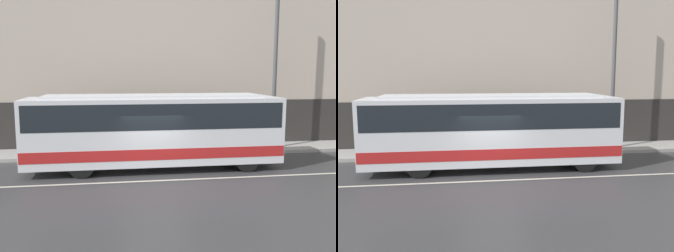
# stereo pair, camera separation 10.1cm
# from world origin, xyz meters

# --- Properties ---
(ground_plane) EXTENTS (60.00, 60.00, 0.00)m
(ground_plane) POSITION_xyz_m (0.00, 0.00, 0.00)
(ground_plane) COLOR #38383A
(sidewalk) EXTENTS (60.00, 2.41, 0.17)m
(sidewalk) POSITION_xyz_m (0.00, 5.20, 0.08)
(sidewalk) COLOR #A09E99
(sidewalk) RESTS_ON ground_plane
(building_facade) EXTENTS (60.00, 0.35, 10.62)m
(building_facade) POSITION_xyz_m (0.00, 6.55, 5.12)
(building_facade) COLOR #B7A899
(building_facade) RESTS_ON ground_plane
(lane_stripe) EXTENTS (54.00, 0.14, 0.01)m
(lane_stripe) POSITION_xyz_m (0.00, 0.00, 0.00)
(lane_stripe) COLOR beige
(lane_stripe) RESTS_ON ground_plane
(transit_bus) EXTENTS (10.93, 2.57, 3.26)m
(transit_bus) POSITION_xyz_m (0.20, 1.93, 1.84)
(transit_bus) COLOR silver
(transit_bus) RESTS_ON ground_plane
(utility_pole_near) EXTENTS (0.21, 0.21, 8.90)m
(utility_pole_near) POSITION_xyz_m (6.94, 4.77, 4.62)
(utility_pole_near) COLOR #4C4C4F
(utility_pole_near) RESTS_ON sidewalk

